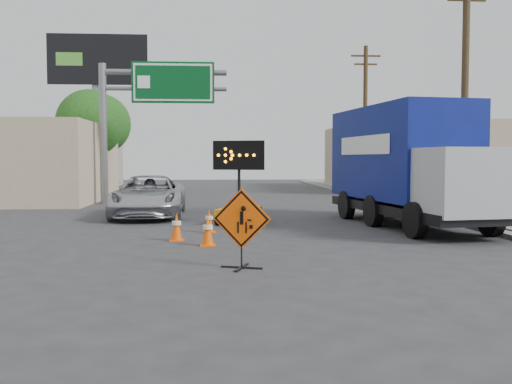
{
  "coord_description": "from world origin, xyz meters",
  "views": [
    {
      "loc": [
        -0.95,
        -10.25,
        2.19
      ],
      "look_at": [
        -0.11,
        2.24,
        1.46
      ],
      "focal_mm": 40.0,
      "sensor_mm": 36.0,
      "label": 1
    }
  ],
  "objects": [
    {
      "name": "highway_gantry",
      "position": [
        -4.43,
        17.96,
        5.07
      ],
      "size": [
        6.18,
        0.38,
        6.9
      ],
      "color": "slate",
      "rests_on": "ground"
    },
    {
      "name": "ground",
      "position": [
        0.0,
        0.0,
        0.0
      ],
      "size": [
        100.0,
        100.0,
        0.0
      ],
      "primitive_type": "plane",
      "color": "#2D2D30",
      "rests_on": "ground"
    },
    {
      "name": "tree_left_far",
      "position": [
        -9.0,
        30.0,
        4.6
      ],
      "size": [
        4.1,
        4.1,
        6.66
      ],
      "color": "#4C3B20",
      "rests_on": "ground"
    },
    {
      "name": "sidewalk_right",
      "position": [
        9.5,
        15.0,
        0.07
      ],
      "size": [
        4.0,
        60.0,
        0.15
      ],
      "primitive_type": "cube",
      "color": "gray",
      "rests_on": "ground"
    },
    {
      "name": "utility_pole_near",
      "position": [
        8.0,
        10.0,
        4.68
      ],
      "size": [
        1.8,
        0.26,
        9.0
      ],
      "color": "#4C3B20",
      "rests_on": "ground"
    },
    {
      "name": "arrow_board",
      "position": [
        -0.23,
        9.0,
        0.63
      ],
      "size": [
        1.72,
        2.22,
        2.8
      ],
      "rotation": [
        0.0,
        0.0,
        -0.29
      ],
      "color": "orange",
      "rests_on": "ground"
    },
    {
      "name": "building_right_far",
      "position": [
        13.0,
        30.0,
        2.3
      ],
      "size": [
        10.0,
        14.0,
        4.6
      ],
      "primitive_type": "cube",
      "color": "tan",
      "rests_on": "ground"
    },
    {
      "name": "pickup_truck",
      "position": [
        -3.56,
        11.5,
        0.78
      ],
      "size": [
        2.72,
        5.67,
        1.56
      ],
      "primitive_type": "imported",
      "rotation": [
        0.0,
        0.0,
        0.02
      ],
      "color": "silver",
      "rests_on": "ground"
    },
    {
      "name": "utility_pole_far",
      "position": [
        8.0,
        24.0,
        4.68
      ],
      "size": [
        1.8,
        0.26,
        9.0
      ],
      "color": "#4C3B20",
      "rests_on": "ground"
    },
    {
      "name": "cone_c",
      "position": [
        -1.21,
        6.63,
        0.35
      ],
      "size": [
        0.46,
        0.46,
        0.7
      ],
      "rotation": [
        0.0,
        0.0,
        0.35
      ],
      "color": "#FF5505",
      "rests_on": "ground"
    },
    {
      "name": "storefront_left_far",
      "position": [
        -15.0,
        34.0,
        2.2
      ],
      "size": [
        12.0,
        10.0,
        4.4
      ],
      "primitive_type": "cube",
      "color": "#9F9484",
      "rests_on": "ground"
    },
    {
      "name": "cone_a",
      "position": [
        -1.21,
        4.04,
        0.37
      ],
      "size": [
        0.38,
        0.38,
        0.75
      ],
      "rotation": [
        0.0,
        0.0,
        -0.0
      ],
      "color": "#FF5505",
      "rests_on": "ground"
    },
    {
      "name": "cone_b",
      "position": [
        -2.05,
        4.99,
        0.38
      ],
      "size": [
        0.38,
        0.38,
        0.75
      ],
      "rotation": [
        0.0,
        0.0,
        -0.01
      ],
      "color": "#FF5505",
      "rests_on": "ground"
    },
    {
      "name": "box_truck",
      "position": [
        5.25,
        7.92,
        1.77
      ],
      "size": [
        3.51,
        8.51,
        3.91
      ],
      "rotation": [
        0.0,
        0.0,
        0.14
      ],
      "color": "black",
      "rests_on": "ground"
    },
    {
      "name": "construction_sign",
      "position": [
        -0.48,
        1.02,
        0.85
      ],
      "size": [
        1.15,
        0.83,
        1.6
      ],
      "rotation": [
        0.0,
        0.0,
        -0.33
      ],
      "color": "black",
      "rests_on": "ground"
    },
    {
      "name": "billboard",
      "position": [
        -8.35,
        25.87,
        7.35
      ],
      "size": [
        6.1,
        0.54,
        9.85
      ],
      "color": "slate",
      "rests_on": "ground"
    },
    {
      "name": "tree_left_near",
      "position": [
        -8.0,
        22.0,
        4.16
      ],
      "size": [
        3.71,
        3.71,
        6.03
      ],
      "color": "#4C3B20",
      "rests_on": "ground"
    },
    {
      "name": "curb_right",
      "position": [
        7.2,
        15.0,
        0.06
      ],
      "size": [
        0.4,
        60.0,
        0.12
      ],
      "primitive_type": "cube",
      "color": "gray",
      "rests_on": "ground"
    }
  ]
}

